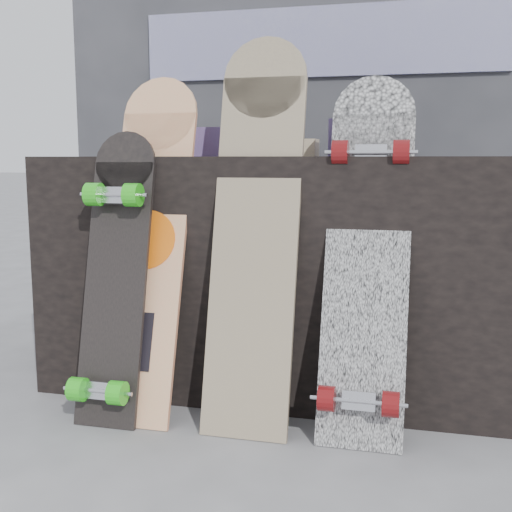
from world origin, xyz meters
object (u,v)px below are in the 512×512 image
(longboard_celtic, at_px, (257,219))
(skateboard_dark, at_px, (114,274))
(longboard_geisha, at_px, (148,235))
(longboard_cascadia, at_px, (367,249))
(vendor_table, at_px, (284,273))

(longboard_celtic, relative_size, skateboard_dark, 1.32)
(longboard_geisha, distance_m, longboard_cascadia, 0.68)
(longboard_geisha, height_order, skateboard_dark, longboard_geisha)
(longboard_cascadia, bearing_deg, longboard_geisha, 179.32)
(vendor_table, bearing_deg, longboard_cascadia, -46.21)
(longboard_geisha, bearing_deg, vendor_table, 40.26)
(vendor_table, distance_m, longboard_cascadia, 0.47)
(longboard_cascadia, bearing_deg, skateboard_dark, -173.09)
(longboard_celtic, height_order, skateboard_dark, longboard_celtic)
(longboard_geisha, xyz_separation_m, longboard_celtic, (0.35, -0.01, 0.06))
(vendor_table, xyz_separation_m, longboard_cascadia, (0.31, -0.32, 0.14))
(longboard_geisha, xyz_separation_m, longboard_cascadia, (0.68, -0.01, -0.02))
(longboard_celtic, relative_size, longboard_cascadia, 1.12)
(skateboard_dark, bearing_deg, longboard_geisha, 53.96)
(vendor_table, distance_m, skateboard_dark, 0.60)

